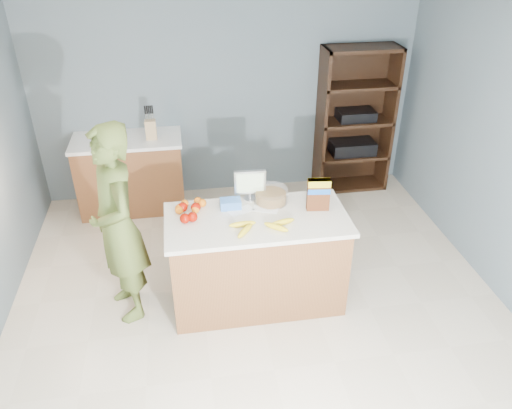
{
  "coord_description": "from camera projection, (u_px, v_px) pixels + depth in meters",
  "views": [
    {
      "loc": [
        -0.58,
        -3.22,
        3.16
      ],
      "look_at": [
        0.0,
        0.35,
        1.0
      ],
      "focal_mm": 35.0,
      "sensor_mm": 36.0,
      "label": 1
    }
  ],
  "objects": [
    {
      "name": "walls",
      "position": [
        264.0,
        151.0,
        3.58
      ],
      "size": [
        4.52,
        5.02,
        2.51
      ],
      "color": "slate",
      "rests_on": "ground"
    },
    {
      "name": "person",
      "position": [
        118.0,
        226.0,
        4.13
      ],
      "size": [
        0.63,
        0.76,
        1.79
      ],
      "primitive_type": "imported",
      "rotation": [
        0.0,
        0.0,
        -1.2
      ],
      "color": "#506028",
      "rests_on": "ground"
    },
    {
      "name": "knife_block",
      "position": [
        151.0,
        129.0,
        5.6
      ],
      "size": [
        0.12,
        0.1,
        0.31
      ],
      "color": "tan",
      "rests_on": "back_cabinet"
    },
    {
      "name": "cereal_box",
      "position": [
        318.0,
        192.0,
        4.26
      ],
      "size": [
        0.2,
        0.09,
        0.29
      ],
      "color": "#592B14",
      "rests_on": "counter_peninsula"
    },
    {
      "name": "envelopes",
      "position": [
        253.0,
        210.0,
        4.33
      ],
      "size": [
        0.46,
        0.2,
        0.0
      ],
      "color": "white",
      "rests_on": "counter_peninsula"
    },
    {
      "name": "tv",
      "position": [
        250.0,
        183.0,
        4.41
      ],
      "size": [
        0.28,
        0.12,
        0.28
      ],
      "color": "silver",
      "rests_on": "counter_peninsula"
    },
    {
      "name": "blue_carton",
      "position": [
        231.0,
        204.0,
        4.34
      ],
      "size": [
        0.18,
        0.12,
        0.08
      ],
      "primitive_type": "cube",
      "rotation": [
        0.0,
        0.0,
        -0.01
      ],
      "color": "blue",
      "rests_on": "counter_peninsula"
    },
    {
      "name": "counter_peninsula",
      "position": [
        257.0,
        263.0,
        4.47
      ],
      "size": [
        1.56,
        0.76,
        0.9
      ],
      "color": "brown",
      "rests_on": "ground"
    },
    {
      "name": "floor",
      "position": [
        262.0,
        321.0,
        4.43
      ],
      "size": [
        4.5,
        5.0,
        0.02
      ],
      "primitive_type": "cube",
      "color": "beige",
      "rests_on": "ground"
    },
    {
      "name": "apples",
      "position": [
        189.0,
        212.0,
        4.21
      ],
      "size": [
        0.2,
        0.27,
        0.09
      ],
      "color": "#950D02",
      "rests_on": "counter_peninsula"
    },
    {
      "name": "bananas",
      "position": [
        262.0,
        226.0,
        4.07
      ],
      "size": [
        0.56,
        0.24,
        0.05
      ],
      "color": "yellow",
      "rests_on": "counter_peninsula"
    },
    {
      "name": "salad_bowl",
      "position": [
        271.0,
        196.0,
        4.42
      ],
      "size": [
        0.3,
        0.3,
        0.13
      ],
      "color": "#267219",
      "rests_on": "counter_peninsula"
    },
    {
      "name": "oranges",
      "position": [
        188.0,
        207.0,
        4.31
      ],
      "size": [
        0.28,
        0.21,
        0.07
      ],
      "color": "#E65F0E",
      "rests_on": "counter_peninsula"
    },
    {
      "name": "shelving_unit",
      "position": [
        353.0,
        122.0,
        6.19
      ],
      "size": [
        0.9,
        0.4,
        1.8
      ],
      "color": "black",
      "rests_on": "ground"
    },
    {
      "name": "back_cabinet",
      "position": [
        131.0,
        173.0,
        5.9
      ],
      "size": [
        1.24,
        0.62,
        0.9
      ],
      "color": "brown",
      "rests_on": "ground"
    }
  ]
}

